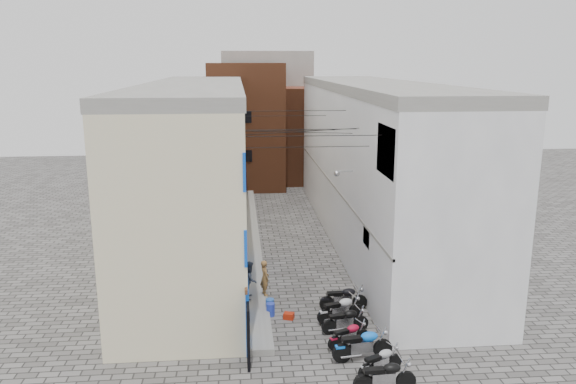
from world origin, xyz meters
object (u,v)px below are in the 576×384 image
object	(u,v)px
motorcycle_b	(381,360)
motorcycle_d	(349,334)
red_crate	(289,316)
motorcycle_c	(363,343)
motorcycle_g	(344,297)
motorcycle_e	(345,319)
water_jug_near	(270,310)
water_jug_far	(270,305)
person_a	(265,278)
motorcycle_f	(341,308)
person_b	(250,280)
motorcycle_a	(385,375)

from	to	relation	value
motorcycle_b	motorcycle_d	distance (m)	2.06
motorcycle_d	red_crate	distance (m)	3.15
motorcycle_c	motorcycle_g	distance (m)	4.00
motorcycle_b	red_crate	world-z (taller)	motorcycle_b
motorcycle_b	motorcycle_e	world-z (taller)	motorcycle_e
motorcycle_g	water_jug_near	bearing A→B (deg)	-87.10
water_jug_near	water_jug_far	world-z (taller)	water_jug_far
person_a	red_crate	bearing A→B (deg)	-171.15
motorcycle_g	person_a	distance (m)	3.50
motorcycle_b	water_jug_far	size ratio (longest dim) A/B	3.25
person_a	red_crate	distance (m)	2.30
motorcycle_f	red_crate	distance (m)	2.12
motorcycle_e	motorcycle_f	size ratio (longest dim) A/B	0.93
motorcycle_c	red_crate	size ratio (longest dim) A/B	5.44
person_a	water_jug_near	xyz separation A→B (m)	(0.15, -1.59, -0.76)
red_crate	person_a	bearing A→B (deg)	114.18
motorcycle_g	person_b	distance (m)	4.03
motorcycle_a	motorcycle_d	distance (m)	2.98
motorcycle_f	water_jug_near	distance (m)	2.87
motorcycle_a	motorcycle_g	size ratio (longest dim) A/B	1.00
motorcycle_b	motorcycle_d	xyz separation A→B (m)	(-0.68, 1.95, -0.02)
person_b	water_jug_far	distance (m)	1.46
person_b	water_jug_far	world-z (taller)	person_b
water_jug_near	person_a	bearing A→B (deg)	95.40
motorcycle_a	motorcycle_b	world-z (taller)	motorcycle_a
person_b	motorcycle_c	bearing A→B (deg)	-136.98
person_b	motorcycle_e	bearing A→B (deg)	-123.89
motorcycle_e	red_crate	bearing A→B (deg)	-133.40
motorcycle_c	motorcycle_e	distance (m)	2.07
motorcycle_f	motorcycle_g	size ratio (longest dim) A/B	0.99
motorcycle_d	motorcycle_e	xyz separation A→B (m)	(0.08, 1.10, 0.05)
person_a	red_crate	xyz separation A→B (m)	(0.87, -1.93, -0.90)
water_jug_far	person_a	bearing A→B (deg)	97.22
water_jug_far	motorcycle_e	bearing A→B (deg)	-37.21
motorcycle_f	motorcycle_g	xyz separation A→B (m)	(0.31, 1.02, 0.00)
person_a	water_jug_far	world-z (taller)	person_a
motorcycle_a	motorcycle_g	distance (m)	5.96
motorcycle_c	person_b	distance (m)	6.34
motorcycle_a	motorcycle_e	world-z (taller)	motorcycle_a
motorcycle_e	motorcycle_g	world-z (taller)	motorcycle_g
motorcycle_b	water_jug_near	bearing A→B (deg)	-170.48
motorcycle_b	person_a	xyz separation A→B (m)	(-3.50, 6.32, 0.51)
water_jug_far	person_b	bearing A→B (deg)	130.61
motorcycle_d	motorcycle_e	size ratio (longest dim) A/B	0.92
person_b	red_crate	world-z (taller)	person_b
motorcycle_a	water_jug_far	xyz separation A→B (m)	(-3.24, 6.11, -0.31)
motorcycle_a	motorcycle_b	bearing A→B (deg)	170.42
motorcycle_a	motorcycle_e	size ratio (longest dim) A/B	1.08
motorcycle_a	person_a	size ratio (longest dim) A/B	1.30
motorcycle_a	water_jug_near	xyz separation A→B (m)	(-3.24, 5.71, -0.32)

